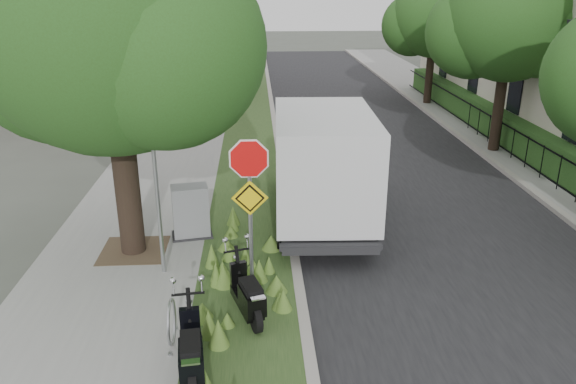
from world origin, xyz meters
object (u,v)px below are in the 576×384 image
scooter_near (249,300)px  box_truck (322,161)px  utility_cabinet (191,212)px  scooter_far (192,359)px  sign_assembly (250,189)px

scooter_near → box_truck: 4.83m
box_truck → utility_cabinet: bearing=-164.6°
box_truck → utility_cabinet: 3.34m
scooter_far → utility_cabinet: utility_cabinet is taller
box_truck → utility_cabinet: box_truck is taller
scooter_far → scooter_near: bearing=62.5°
scooter_near → utility_cabinet: utility_cabinet is taller
scooter_far → box_truck: box_truck is taller
sign_assembly → scooter_far: 2.96m
sign_assembly → scooter_near: sign_assembly is taller
scooter_far → box_truck: size_ratio=0.31×
box_truck → utility_cabinet: size_ratio=4.52×
scooter_far → box_truck: (2.58, 5.94, 1.08)m
sign_assembly → scooter_near: bearing=-95.4°
box_truck → scooter_far: bearing=-113.5°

